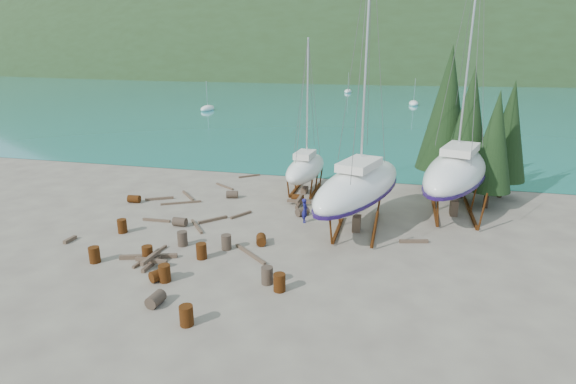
% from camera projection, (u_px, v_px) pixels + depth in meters
% --- Properties ---
extents(ground, '(600.00, 600.00, 0.00)m').
position_uv_depth(ground, '(262.00, 242.00, 26.87)').
color(ground, '#64594F').
rests_on(ground, ground).
extents(bay_water, '(700.00, 700.00, 0.00)m').
position_uv_depth(bay_water, '(394.00, 70.00, 318.88)').
color(bay_water, '#1A7B83').
rests_on(bay_water, ground).
extents(far_hill, '(800.00, 360.00, 110.00)m').
position_uv_depth(far_hill, '(394.00, 70.00, 323.51)').
color(far_hill, '#24361B').
rests_on(far_hill, ground).
extents(far_house_left, '(6.60, 5.60, 5.60)m').
position_uv_depth(far_house_left, '(260.00, 71.00, 216.11)').
color(far_house_left, beige).
rests_on(far_house_left, ground).
extents(far_house_center, '(6.60, 5.60, 5.60)m').
position_uv_depth(far_house_center, '(343.00, 72.00, 206.80)').
color(far_house_center, beige).
rests_on(far_house_center, ground).
extents(far_house_right, '(6.60, 5.60, 5.60)m').
position_uv_depth(far_house_right, '(457.00, 73.00, 195.16)').
color(far_house_right, beige).
rests_on(far_house_right, ground).
extents(cypress_near_right, '(3.60, 3.60, 10.00)m').
position_uv_depth(cypress_near_right, '(469.00, 124.00, 33.39)').
color(cypress_near_right, black).
rests_on(cypress_near_right, ground).
extents(cypress_mid_right, '(3.06, 3.06, 8.50)m').
position_uv_depth(cypress_mid_right, '(494.00, 141.00, 31.44)').
color(cypress_mid_right, black).
rests_on(cypress_mid_right, ground).
extents(cypress_back_left, '(4.14, 4.14, 11.50)m').
position_uv_depth(cypress_back_left, '(447.00, 109.00, 35.33)').
color(cypress_back_left, black).
rests_on(cypress_back_left, ground).
extents(cypress_far_right, '(3.24, 3.24, 9.00)m').
position_uv_depth(cypress_far_right, '(509.00, 131.00, 33.79)').
color(cypress_far_right, black).
rests_on(cypress_far_right, ground).
extents(moored_boat_left, '(2.00, 5.00, 6.05)m').
position_uv_depth(moored_boat_left, '(208.00, 109.00, 89.36)').
color(moored_boat_left, white).
rests_on(moored_boat_left, ground).
extents(moored_boat_mid, '(2.00, 5.00, 6.05)m').
position_uv_depth(moored_boat_mid, '(414.00, 104.00, 98.59)').
color(moored_boat_mid, white).
rests_on(moored_boat_mid, ground).
extents(moored_boat_far, '(2.00, 5.00, 6.05)m').
position_uv_depth(moored_boat_far, '(348.00, 91.00, 130.59)').
color(moored_boat_far, white).
rests_on(moored_boat_far, ground).
extents(large_sailboat_near, '(6.33, 11.64, 17.61)m').
position_uv_depth(large_sailboat_near, '(359.00, 186.00, 28.25)').
color(large_sailboat_near, white).
rests_on(large_sailboat_near, ground).
extents(large_sailboat_far, '(6.85, 12.40, 18.83)m').
position_uv_depth(large_sailboat_far, '(457.00, 171.00, 31.00)').
color(large_sailboat_far, white).
rests_on(large_sailboat_far, ground).
extents(small_sailboat_shore, '(2.92, 7.65, 11.98)m').
position_uv_depth(small_sailboat_shore, '(306.00, 168.00, 36.23)').
color(small_sailboat_shore, white).
rests_on(small_sailboat_shore, ground).
extents(worker, '(0.42, 0.62, 1.65)m').
position_uv_depth(worker, '(305.00, 210.00, 29.82)').
color(worker, navy).
rests_on(worker, ground).
extents(drum_0, '(0.58, 0.58, 0.88)m').
position_uv_depth(drum_0, '(148.00, 254.00, 24.25)').
color(drum_0, '#633011').
rests_on(drum_0, ground).
extents(drum_1, '(0.64, 0.92, 0.58)m').
position_uv_depth(drum_1, '(156.00, 299.00, 20.04)').
color(drum_1, '#2D2823').
rests_on(drum_1, ground).
extents(drum_2, '(0.93, 0.66, 0.58)m').
position_uv_depth(drum_2, '(134.00, 199.00, 33.92)').
color(drum_2, '#633011').
rests_on(drum_2, ground).
extents(drum_3, '(0.58, 0.58, 0.88)m').
position_uv_depth(drum_3, '(186.00, 316.00, 18.52)').
color(drum_3, '#633011').
rests_on(drum_3, ground).
extents(drum_4, '(0.89, 0.59, 0.58)m').
position_uv_depth(drum_4, '(298.00, 198.00, 34.14)').
color(drum_4, '#633011').
rests_on(drum_4, ground).
extents(drum_5, '(0.58, 0.58, 0.88)m').
position_uv_depth(drum_5, '(267.00, 275.00, 21.88)').
color(drum_5, '#2D2823').
rests_on(drum_5, ground).
extents(drum_6, '(0.82, 1.02, 0.58)m').
position_uv_depth(drum_6, '(261.00, 240.00, 26.47)').
color(drum_6, '#633011').
rests_on(drum_6, ground).
extents(drum_7, '(0.58, 0.58, 0.88)m').
position_uv_depth(drum_7, '(279.00, 282.00, 21.21)').
color(drum_7, '#633011').
rests_on(drum_7, ground).
extents(drum_8, '(0.58, 0.58, 0.88)m').
position_uv_depth(drum_8, '(122.00, 226.00, 28.16)').
color(drum_8, '#633011').
rests_on(drum_8, ground).
extents(drum_9, '(0.99, 0.77, 0.58)m').
position_uv_depth(drum_9, '(232.00, 194.00, 35.02)').
color(drum_9, '#2D2823').
rests_on(drum_9, ground).
extents(drum_10, '(0.58, 0.58, 0.88)m').
position_uv_depth(drum_10, '(165.00, 273.00, 22.09)').
color(drum_10, '#633011').
rests_on(drum_10, ground).
extents(drum_11, '(1.00, 1.05, 0.58)m').
position_uv_depth(drum_11, '(302.00, 212.00, 31.19)').
color(drum_11, '#2D2823').
rests_on(drum_11, ground).
extents(drum_12, '(0.95, 1.05, 0.58)m').
position_uv_depth(drum_12, '(159.00, 275.00, 22.26)').
color(drum_12, '#633011').
rests_on(drum_12, ground).
extents(drum_13, '(0.58, 0.58, 0.88)m').
position_uv_depth(drum_13, '(94.00, 255.00, 24.13)').
color(drum_13, '#633011').
rests_on(drum_13, ground).
extents(drum_14, '(0.58, 0.58, 0.88)m').
position_uv_depth(drum_14, '(202.00, 251.00, 24.58)').
color(drum_14, '#633011').
rests_on(drum_14, ground).
extents(drum_15, '(0.89, 0.59, 0.58)m').
position_uv_depth(drum_15, '(180.00, 222.00, 29.29)').
color(drum_15, '#2D2823').
rests_on(drum_15, ground).
extents(drum_16, '(0.58, 0.58, 0.88)m').
position_uv_depth(drum_16, '(182.00, 239.00, 26.24)').
color(drum_16, '#2D2823').
rests_on(drum_16, ground).
extents(drum_17, '(0.58, 0.58, 0.88)m').
position_uv_depth(drum_17, '(226.00, 242.00, 25.75)').
color(drum_17, '#2D2823').
rests_on(drum_17, ground).
extents(timber_0, '(2.09, 1.49, 0.14)m').
position_uv_depth(timber_0, '(225.00, 186.00, 37.92)').
color(timber_0, brown).
rests_on(timber_0, ground).
extents(timber_1, '(1.71, 0.61, 0.19)m').
position_uv_depth(timber_1, '(414.00, 241.00, 26.74)').
color(timber_1, brown).
rests_on(timber_1, ground).
extents(timber_2, '(1.96, 1.21, 0.19)m').
position_uv_depth(timber_2, '(159.00, 199.00, 34.65)').
color(timber_2, brown).
rests_on(timber_2, ground).
extents(timber_3, '(0.45, 2.95, 0.15)m').
position_uv_depth(timber_3, '(150.00, 256.00, 24.81)').
color(timber_3, brown).
rests_on(timber_3, ground).
extents(timber_4, '(1.05, 1.66, 0.17)m').
position_uv_depth(timber_4, '(241.00, 215.00, 31.17)').
color(timber_4, brown).
rests_on(timber_4, ground).
extents(timber_5, '(2.42, 2.10, 0.16)m').
position_uv_depth(timber_5, '(250.00, 254.00, 25.06)').
color(timber_5, brown).
rests_on(timber_5, ground).
extents(timber_8, '(1.53, 1.70, 0.19)m').
position_uv_depth(timber_8, '(213.00, 220.00, 30.22)').
color(timber_8, brown).
rests_on(timber_8, ground).
extents(timber_9, '(1.65, 1.47, 0.15)m').
position_uv_depth(timber_9, '(249.00, 176.00, 41.13)').
color(timber_9, brown).
rests_on(timber_9, ground).
extents(timber_11, '(1.69, 2.03, 0.15)m').
position_uv_depth(timber_11, '(197.00, 226.00, 29.09)').
color(timber_11, brown).
rests_on(timber_11, ground).
extents(timber_12, '(1.98, 0.22, 0.17)m').
position_uv_depth(timber_12, '(157.00, 220.00, 30.16)').
color(timber_12, brown).
rests_on(timber_12, ground).
extents(timber_13, '(0.25, 0.95, 0.22)m').
position_uv_depth(timber_13, '(70.00, 240.00, 26.93)').
color(timber_13, brown).
rests_on(timber_13, ground).
extents(timber_15, '(2.70, 1.56, 0.15)m').
position_uv_depth(timber_15, '(181.00, 203.00, 33.73)').
color(timber_15, brown).
rests_on(timber_15, ground).
extents(timber_16, '(3.03, 1.20, 0.23)m').
position_uv_depth(timber_16, '(149.00, 256.00, 24.68)').
color(timber_16, brown).
rests_on(timber_16, ground).
extents(timber_17, '(1.95, 2.11, 0.16)m').
position_uv_depth(timber_17, '(188.00, 196.00, 35.38)').
color(timber_17, brown).
rests_on(timber_17, ground).
extents(timber_pile_fore, '(1.80, 1.80, 0.60)m').
position_uv_depth(timber_pile_fore, '(151.00, 260.00, 23.78)').
color(timber_pile_fore, brown).
rests_on(timber_pile_fore, ground).
extents(timber_pile_aft, '(1.80, 1.80, 0.60)m').
position_uv_depth(timber_pile_aft, '(299.00, 201.00, 33.31)').
color(timber_pile_aft, brown).
rests_on(timber_pile_aft, ground).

